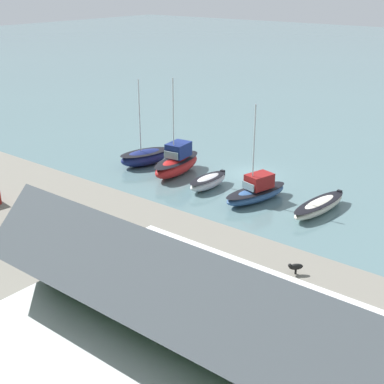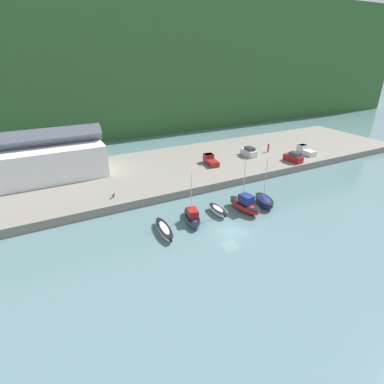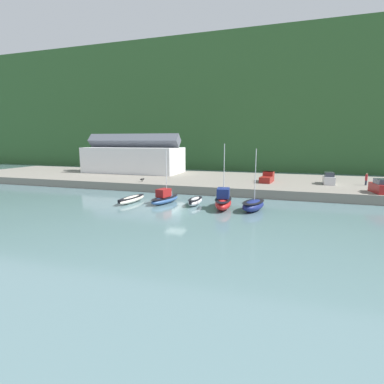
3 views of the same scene
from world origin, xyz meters
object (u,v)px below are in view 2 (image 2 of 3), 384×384
object	(u,v)px
moored_boat_3	(245,205)
dog_on_quay	(113,195)
moored_boat_1	(192,217)
pickup_truck_1	(210,160)
moored_boat_0	(164,230)
moored_boat_2	(218,211)
pickup_truck_0	(305,150)
parked_car_1	(249,152)
parked_car_0	(293,158)
person_on_quay	(268,147)
moored_boat_4	(264,201)

from	to	relation	value
moored_boat_3	dog_on_quay	size ratio (longest dim) A/B	11.20
moored_boat_1	pickup_truck_1	size ratio (longest dim) A/B	1.61
moored_boat_0	moored_boat_3	size ratio (longest dim) A/B	0.74
moored_boat_0	moored_boat_3	distance (m)	14.09
moored_boat_2	pickup_truck_0	world-z (taller)	pickup_truck_0
moored_boat_0	parked_car_1	xyz separation A→B (m)	(29.49, 19.35, 1.87)
parked_car_0	pickup_truck_0	bearing A→B (deg)	16.65
parked_car_0	pickup_truck_1	bearing A→B (deg)	149.15
moored_boat_1	parked_car_0	xyz separation A→B (m)	(30.69, 10.44, 1.59)
parked_car_1	person_on_quay	world-z (taller)	parked_car_1
person_on_quay	dog_on_quay	distance (m)	40.47
pickup_truck_1	moored_boat_4	bearing A→B (deg)	-83.89
moored_boat_2	parked_car_0	xyz separation A→B (m)	(25.99, 10.22, 1.80)
moored_boat_1	parked_car_1	distance (m)	30.63
moored_boat_1	moored_boat_3	size ratio (longest dim) A/B	0.90
moored_boat_0	pickup_truck_1	distance (m)	26.55
moored_boat_4	parked_car_1	distance (m)	22.36
moored_boat_2	person_on_quay	distance (m)	31.77
moored_boat_3	moored_boat_4	distance (m)	4.09
parked_car_1	pickup_truck_0	xyz separation A→B (m)	(12.94, -4.84, -0.10)
moored_boat_3	moored_boat_4	size ratio (longest dim) A/B	1.07
person_on_quay	pickup_truck_0	bearing A→B (deg)	-36.53
moored_boat_1	person_on_quay	xyz separation A→B (m)	(30.55, 18.58, 1.77)
moored_boat_1	moored_boat_4	world-z (taller)	moored_boat_4
parked_car_1	pickup_truck_1	distance (m)	10.80
moored_boat_2	pickup_truck_0	size ratio (longest dim) A/B	0.94
parked_car_0	pickup_truck_1	xyz separation A→B (m)	(-16.99, 7.29, -0.10)
moored_boat_4	person_on_quay	bearing A→B (deg)	63.58
pickup_truck_0	moored_boat_0	bearing A→B (deg)	-157.35
moored_boat_2	moored_boat_3	size ratio (longest dim) A/B	0.51
person_on_quay	moored_boat_0	bearing A→B (deg)	-151.13
moored_boat_0	person_on_quay	bearing A→B (deg)	34.55
moored_boat_1	pickup_truck_0	distance (m)	39.81
dog_on_quay	moored_boat_1	bearing A→B (deg)	-6.57
moored_boat_1	parked_car_0	bearing A→B (deg)	32.82
moored_boat_3	pickup_truck_1	world-z (taller)	moored_boat_3
moored_boat_0	dog_on_quay	size ratio (longest dim) A/B	8.32
person_on_quay	moored_boat_4	bearing A→B (deg)	-131.79
parked_car_0	pickup_truck_0	xyz separation A→B (m)	(6.74, 3.04, -0.10)
moored_boat_4	dog_on_quay	size ratio (longest dim) A/B	10.43
moored_boat_1	pickup_truck_1	xyz separation A→B (m)	(13.70, 17.73, 1.49)
dog_on_quay	pickup_truck_1	bearing A→B (deg)	60.07
moored_boat_3	person_on_quay	bearing A→B (deg)	34.77
parked_car_0	parked_car_1	bearing A→B (deg)	120.56
parked_car_0	moored_boat_3	bearing A→B (deg)	-160.00
pickup_truck_0	dog_on_quay	xyz separation A→B (m)	(-46.56, -2.83, -0.36)
pickup_truck_1	pickup_truck_0	bearing A→B (deg)	-2.34
moored_boat_3	person_on_quay	world-z (taller)	moored_boat_3
moored_boat_1	dog_on_quay	distance (m)	14.08
moored_boat_2	pickup_truck_1	size ratio (longest dim) A/B	0.92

